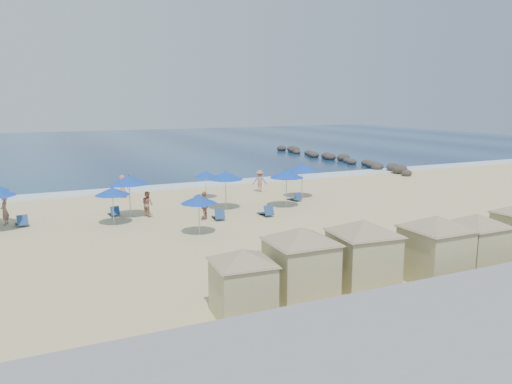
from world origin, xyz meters
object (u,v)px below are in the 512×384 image
at_px(beachgoer_2, 205,206).
at_px(umbrella_5, 199,199).
at_px(cabana_0, 243,274).
at_px(beachgoer_0, 5,210).
at_px(beachgoer_4, 122,186).
at_px(umbrella_4, 129,180).
at_px(cabana_4, 476,235).
at_px(umbrella_3, 112,191).
at_px(cabana_2, 363,245).
at_px(umbrella_8, 302,168).
at_px(cabana_3, 436,240).
at_px(beachgoer_3, 260,181).
at_px(trash_bin, 310,243).
at_px(umbrella_7, 206,174).
at_px(beachgoer_1, 148,204).
at_px(rock_jetty, 335,158).
at_px(cabana_1, 301,254).
at_px(umbrella_6, 226,176).
at_px(umbrella_9, 287,174).

bearing_deg(beachgoer_2, umbrella_5, 18.16).
height_order(cabana_0, beachgoer_0, cabana_0).
height_order(beachgoer_2, beachgoer_4, beachgoer_2).
height_order(umbrella_4, beachgoer_2, umbrella_4).
relative_size(cabana_4, umbrella_3, 1.91).
distance_m(cabana_2, cabana_4, 5.37).
distance_m(beachgoer_0, beachgoer_2, 11.42).
bearing_deg(umbrella_8, beachgoer_2, -159.03).
height_order(cabana_3, beachgoer_3, cabana_3).
xyz_separation_m(umbrella_4, beachgoer_0, (-6.87, 1.29, -1.48)).
height_order(trash_bin, beachgoer_3, beachgoer_3).
bearing_deg(beachgoer_2, umbrella_4, -79.09).
height_order(trash_bin, umbrella_5, umbrella_5).
bearing_deg(trash_bin, umbrella_8, 41.32).
relative_size(umbrella_5, beachgoer_0, 1.31).
bearing_deg(umbrella_7, cabana_4, -76.14).
relative_size(umbrella_3, beachgoer_2, 1.33).
bearing_deg(beachgoer_1, cabana_3, -178.72).
bearing_deg(rock_jetty, cabana_1, -125.67).
bearing_deg(beachgoer_3, umbrella_6, 70.45).
bearing_deg(beachgoer_0, umbrella_6, 97.82).
distance_m(cabana_0, cabana_2, 5.17).
height_order(cabana_4, umbrella_5, cabana_4).
relative_size(umbrella_8, beachgoer_3, 1.50).
bearing_deg(umbrella_8, umbrella_5, -147.26).
bearing_deg(umbrella_3, cabana_4, -49.59).
relative_size(cabana_3, umbrella_3, 2.05).
xyz_separation_m(cabana_2, umbrella_8, (6.89, 16.32, 0.55)).
height_order(cabana_3, umbrella_9, cabana_3).
bearing_deg(umbrella_6, beachgoer_1, 176.25).
xyz_separation_m(umbrella_3, beachgoer_2, (5.18, -0.92, -1.12)).
height_order(umbrella_4, beachgoer_4, umbrella_4).
relative_size(cabana_2, umbrella_9, 1.79).
distance_m(umbrella_5, beachgoer_1, 5.77).
height_order(cabana_3, umbrella_6, cabana_3).
xyz_separation_m(rock_jetty, beachgoer_0, (-34.43, -17.56, 0.48)).
distance_m(umbrella_4, umbrella_6, 6.10).
relative_size(cabana_0, umbrella_3, 1.76).
bearing_deg(umbrella_5, cabana_1, -87.03).
xyz_separation_m(cabana_2, umbrella_5, (-3.19, 9.84, 0.24)).
bearing_deg(beachgoer_1, cabana_4, -172.20).
distance_m(cabana_2, beachgoer_4, 22.72).
distance_m(umbrella_4, beachgoer_1, 1.86).
height_order(rock_jetty, umbrella_4, umbrella_4).
bearing_deg(umbrella_5, umbrella_8, 32.74).
relative_size(cabana_4, beachgoer_2, 2.55).
distance_m(umbrella_6, beachgoer_4, 9.06).
height_order(cabana_1, umbrella_8, cabana_1).
relative_size(umbrella_5, beachgoer_3, 1.29).
distance_m(cabana_0, beachgoer_3, 22.69).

